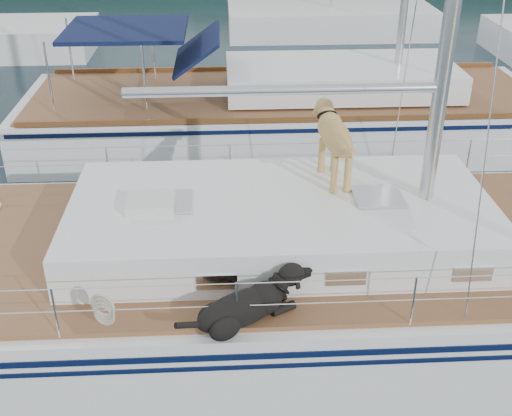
{
  "coord_description": "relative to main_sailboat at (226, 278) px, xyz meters",
  "views": [
    {
      "loc": [
        0.11,
        -6.93,
        5.49
      ],
      "look_at": [
        0.5,
        0.2,
        1.6
      ],
      "focal_mm": 45.0,
      "sensor_mm": 36.0,
      "label": 1
    }
  ],
  "objects": [
    {
      "name": "ground",
      "position": [
        -0.1,
        0.0,
        -0.68
      ],
      "size": [
        120.0,
        120.0,
        0.0
      ],
      "primitive_type": "plane",
      "color": "black",
      "rests_on": "ground"
    },
    {
      "name": "main_sailboat",
      "position": [
        0.0,
        0.0,
        0.0
      ],
      "size": [
        12.0,
        4.06,
        14.01
      ],
      "color": "white",
      "rests_on": "ground"
    },
    {
      "name": "neighbor_sailboat",
      "position": [
        1.43,
        6.17,
        -0.05
      ],
      "size": [
        11.0,
        3.5,
        13.3
      ],
      "color": "white",
      "rests_on": "ground"
    },
    {
      "name": "bg_boat_center",
      "position": [
        3.9,
        16.0,
        -0.23
      ],
      "size": [
        7.2,
        3.0,
        11.65
      ],
      "color": "white",
      "rests_on": "ground"
    }
  ]
}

